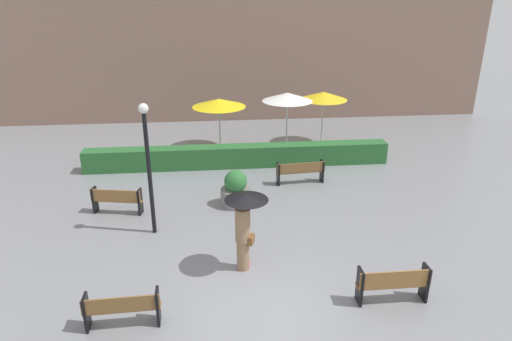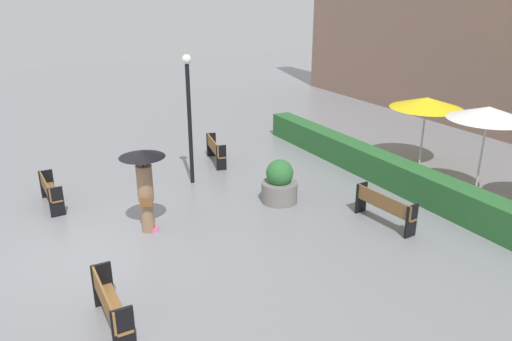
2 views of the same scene
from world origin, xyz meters
The scene contains 13 objects.
ground_plane centered at (0.00, 0.00, 0.00)m, with size 60.00×60.00×0.00m, color gray.
bench_near_left centered at (-3.01, -0.79, 0.47)m, with size 1.60×0.43×0.81m.
bench_far_left centered at (-4.10, 4.60, 0.50)m, with size 1.63×0.63×0.84m.
bench_near_right centered at (2.94, -0.56, 0.51)m, with size 1.65×0.38×0.88m.
bench_back_row centered at (2.16, 6.42, 0.50)m, with size 1.80×0.49×0.83m.
pedestrian_with_umbrella centered at (-0.29, 1.09, 1.42)m, with size 1.07×1.07×2.12m.
planter_pot centered at (-0.31, 4.85, 0.52)m, with size 1.00×1.00×1.22m.
lamp_post centered at (-2.80, 3.25, 2.38)m, with size 0.28×0.28×3.87m.
patio_umbrella_yellow centered at (-0.68, 10.64, 2.10)m, with size 2.34×2.34×2.28m.
patio_umbrella_white centered at (2.19, 9.82, 2.48)m, with size 2.13×2.13×2.66m.
patio_umbrella_yellow_far centered at (3.99, 10.88, 2.26)m, with size 2.13×2.13×2.44m.
hedge_strip centered at (0.00, 8.40, 0.43)m, with size 12.14×0.70×0.86m, color #28602D.
building_facade centered at (0.00, 16.00, 5.71)m, with size 28.00×1.20×11.43m, color #846656.
Camera 1 is at (-0.99, -8.76, 6.64)m, focal length 31.83 mm.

